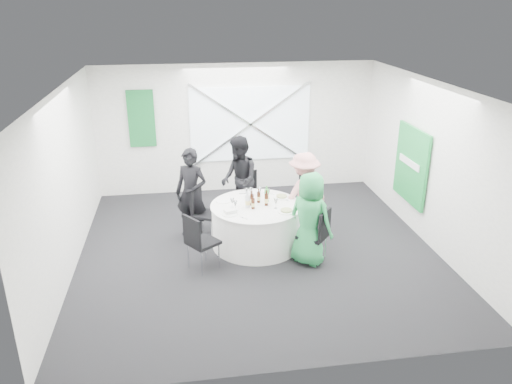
{
  "coord_description": "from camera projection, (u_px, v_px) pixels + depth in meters",
  "views": [
    {
      "loc": [
        -1.2,
        -7.55,
        4.07
      ],
      "look_at": [
        0.0,
        0.2,
        1.0
      ],
      "focal_mm": 35.0,
      "sensor_mm": 36.0,
      "label": 1
    }
  ],
  "objects": [
    {
      "name": "fork_a",
      "position": [
        227.0,
        212.0,
        8.22
      ],
      "size": [
        0.11,
        0.12,
        0.01
      ],
      "primitive_type": "cube",
      "rotation": [
        0.0,
        0.0,
        -2.43
      ],
      "color": "silver",
      "rests_on": "banquet_table"
    },
    {
      "name": "knife_b",
      "position": [
        272.0,
        194.0,
        8.97
      ],
      "size": [
        0.1,
        0.13,
        0.01
      ],
      "primitive_type": "cube",
      "rotation": [
        0.0,
        0.0,
        0.59
      ],
      "color": "silver",
      "rests_on": "banquet_table"
    },
    {
      "name": "person_woman_pink",
      "position": [
        304.0,
        194.0,
        8.98
      ],
      "size": [
        1.09,
        0.8,
        1.53
      ],
      "primitive_type": "imported",
      "rotation": [
        0.0,
        0.0,
        -2.76
      ],
      "color": "pink",
      "rests_on": "floor"
    },
    {
      "name": "wall_right",
      "position": [
        431.0,
        165.0,
        8.52
      ],
      "size": [
        0.0,
        6.0,
        6.0
      ],
      "primitive_type": "plane",
      "rotation": [
        1.57,
        0.0,
        -1.57
      ],
      "color": "white",
      "rests_on": "floor"
    },
    {
      "name": "knife_c",
      "position": [
        243.0,
        194.0,
        8.99
      ],
      "size": [
        0.15,
        0.02,
        0.01
      ],
      "primitive_type": "cube",
      "rotation": [
        0.0,
        0.0,
        1.54
      ],
      "color": "silver",
      "rests_on": "banquet_table"
    },
    {
      "name": "beer_bottle_a",
      "position": [
        252.0,
        200.0,
        8.47
      ],
      "size": [
        0.06,
        0.06,
        0.26
      ],
      "color": "#3D190B",
      "rests_on": "banquet_table"
    },
    {
      "name": "wine_glass_f",
      "position": [
        235.0,
        204.0,
        8.24
      ],
      "size": [
        0.07,
        0.07,
        0.17
      ],
      "color": "white",
      "rests_on": "banquet_table"
    },
    {
      "name": "plate_back_right",
      "position": [
        282.0,
        197.0,
        8.82
      ],
      "size": [
        0.28,
        0.28,
        0.04
      ],
      "color": "white",
      "rests_on": "banquet_table"
    },
    {
      "name": "floor",
      "position": [
        258.0,
        250.0,
        8.6
      ],
      "size": [
        6.0,
        6.0,
        0.0
      ],
      "primitive_type": "plane",
      "color": "black",
      "rests_on": "ground"
    },
    {
      "name": "fork_c",
      "position": [
        260.0,
        193.0,
        9.04
      ],
      "size": [
        0.15,
        0.02,
        0.01
      ],
      "primitive_type": "cube",
      "rotation": [
        0.0,
        0.0,
        1.58
      ],
      "color": "silver",
      "rests_on": "banquet_table"
    },
    {
      "name": "wall_front",
      "position": [
        302.0,
        265.0,
        5.33
      ],
      "size": [
        6.0,
        0.0,
        6.0
      ],
      "primitive_type": "plane",
      "rotation": [
        -1.57,
        0.0,
        0.0
      ],
      "color": "white",
      "rests_on": "floor"
    },
    {
      "name": "wine_glass_c",
      "position": [
        268.0,
        192.0,
        8.73
      ],
      "size": [
        0.07,
        0.07,
        0.17
      ],
      "color": "white",
      "rests_on": "banquet_table"
    },
    {
      "name": "plate_front_left",
      "position": [
        230.0,
        214.0,
        8.14
      ],
      "size": [
        0.26,
        0.26,
        0.01
      ],
      "color": "white",
      "rests_on": "banquet_table"
    },
    {
      "name": "plate_back",
      "position": [
        255.0,
        192.0,
        9.06
      ],
      "size": [
        0.28,
        0.28,
        0.01
      ],
      "color": "white",
      "rests_on": "banquet_table"
    },
    {
      "name": "chair_back_left",
      "position": [
        202.0,
        209.0,
        8.93
      ],
      "size": [
        0.56,
        0.56,
        0.9
      ],
      "rotation": [
        0.0,
        0.0,
        1.06
      ],
      "color": "black",
      "rests_on": "floor"
    },
    {
      "name": "ceiling",
      "position": [
        258.0,
        87.0,
        7.58
      ],
      "size": [
        6.0,
        6.0,
        0.0
      ],
      "primitive_type": "plane",
      "rotation": [
        3.14,
        0.0,
        0.0
      ],
      "color": "white",
      "rests_on": "wall_back"
    },
    {
      "name": "knife_a",
      "position": [
        244.0,
        218.0,
        8.0
      ],
      "size": [
        0.12,
        0.12,
        0.01
      ],
      "primitive_type": "cube",
      "rotation": [
        0.0,
        0.0,
        -2.37
      ],
      "color": "silver",
      "rests_on": "banquet_table"
    },
    {
      "name": "beer_bottle_c",
      "position": [
        266.0,
        200.0,
        8.45
      ],
      "size": [
        0.06,
        0.06,
        0.28
      ],
      "color": "#3D190B",
      "rests_on": "banquet_table"
    },
    {
      "name": "beer_bottle_b",
      "position": [
        259.0,
        197.0,
        8.58
      ],
      "size": [
        0.06,
        0.06,
        0.25
      ],
      "color": "#3D190B",
      "rests_on": "banquet_table"
    },
    {
      "name": "wine_glass_a",
      "position": [
        251.0,
        190.0,
        8.81
      ],
      "size": [
        0.07,
        0.07,
        0.17
      ],
      "color": "white",
      "rests_on": "banquet_table"
    },
    {
      "name": "green_banner",
      "position": [
        141.0,
        119.0,
        10.41
      ],
      "size": [
        0.55,
        0.04,
        1.2
      ],
      "primitive_type": "cube",
      "color": "#146424",
      "rests_on": "wall_back"
    },
    {
      "name": "wall_left",
      "position": [
        65.0,
        183.0,
        7.66
      ],
      "size": [
        0.0,
        6.0,
        6.0
      ],
      "primitive_type": "plane",
      "rotation": [
        1.57,
        0.0,
        1.57
      ],
      "color": "white",
      "rests_on": "floor"
    },
    {
      "name": "wine_glass_d",
      "position": [
        260.0,
        190.0,
        8.83
      ],
      "size": [
        0.07,
        0.07,
        0.17
      ],
      "color": "white",
      "rests_on": "banquet_table"
    },
    {
      "name": "window_brace_b",
      "position": [
        250.0,
        124.0,
        10.78
      ],
      "size": [
        2.63,
        0.05,
        1.84
      ],
      "primitive_type": "cube",
      "rotation": [
        0.0,
        -0.97,
        0.0
      ],
      "color": "silver",
      "rests_on": "window_panel"
    },
    {
      "name": "chair_back_right",
      "position": [
        303.0,
        198.0,
        9.21
      ],
      "size": [
        0.64,
        0.64,
        1.03
      ],
      "rotation": [
        0.0,
        0.0,
        -1.04
      ],
      "color": "black",
      "rests_on": "floor"
    },
    {
      "name": "person_woman_green",
      "position": [
        310.0,
        219.0,
        7.94
      ],
      "size": [
        0.89,
        0.88,
        1.55
      ],
      "primitive_type": "imported",
      "rotation": [
        0.0,
        0.0,
        2.38
      ],
      "color": "green",
      "rests_on": "floor"
    },
    {
      "name": "wine_glass_e",
      "position": [
        276.0,
        201.0,
        8.33
      ],
      "size": [
        0.07,
        0.07,
        0.17
      ],
      "color": "white",
      "rests_on": "banquet_table"
    },
    {
      "name": "plate_front_right",
      "position": [
        286.0,
        211.0,
        8.24
      ],
      "size": [
        0.29,
        0.29,
        0.04
      ],
      "color": "white",
      "rests_on": "banquet_table"
    },
    {
      "name": "green_water_bottle",
      "position": [
        267.0,
        196.0,
        8.62
      ],
      "size": [
        0.08,
        0.08,
        0.29
      ],
      "color": "green",
      "rests_on": "banquet_table"
    },
    {
      "name": "fork_b",
      "position": [
        286.0,
        200.0,
        8.71
      ],
      "size": [
        0.09,
        0.14,
        0.01
      ],
      "primitive_type": "cube",
      "rotation": [
        0.0,
        0.0,
        0.54
      ],
      "color": "silver",
      "rests_on": "banquet_table"
    },
    {
      "name": "wall_back",
      "position": [
        236.0,
        129.0,
        10.85
      ],
      "size": [
        6.0,
        0.0,
        6.0
      ],
      "primitive_type": "plane",
      "rotation": [
        1.57,
        0.0,
        0.0
      ],
      "color": "white",
      "rests_on": "floor"
    },
    {
      "name": "chair_front_left",
      "position": [
        198.0,
        239.0,
        7.78
      ],
      "size": [
        0.6,
        0.6,
        0.95
      ],
      "rotation": [
        0.0,
        0.0,
        2.18
      ],
      "color": "black",
      "rests_on": "floor"
    },
    {
      "name": "clear_water_bottle",
      "position": [
        248.0,
        201.0,
        8.38
      ],
      "size": [
        0.08,
        0.08,
        0.28
      ],
      "color": "silver",
      "rests_on": "banquet_table"
    },
    {
      "name": "person_man_back",
      "position": [
        239.0,
        180.0,
        9.46
      ],
      "size": [
        0.56,
        0.87,
        1.67
      ],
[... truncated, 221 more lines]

